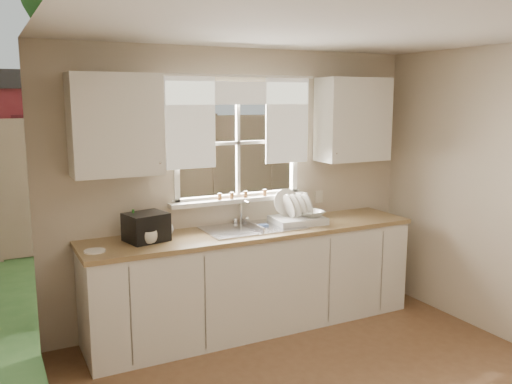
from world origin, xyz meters
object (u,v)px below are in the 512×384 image
dish_rack (297,216)px  soap_bottle_a (134,225)px  black_appliance (146,227)px  cup (149,237)px

dish_rack → soap_bottle_a: dish_rack is taller
black_appliance → dish_rack: bearing=-14.0°
soap_bottle_a → black_appliance: size_ratio=0.81×
dish_rack → cup: (-1.43, -0.08, -0.01)m
cup → black_appliance: (0.01, 0.10, 0.06)m
soap_bottle_a → cup: (0.08, -0.16, -0.07)m
dish_rack → black_appliance: size_ratio=1.58×
black_appliance → cup: bearing=-108.1°
cup → black_appliance: bearing=90.4°
dish_rack → black_appliance: (-1.42, 0.02, 0.05)m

